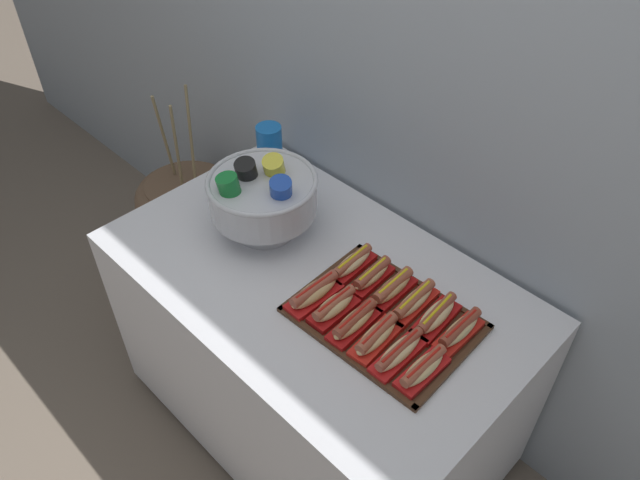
{
  "coord_description": "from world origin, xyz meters",
  "views": [
    {
      "loc": [
        0.91,
        -0.89,
        2.09
      ],
      "look_at": [
        -0.04,
        0.06,
        0.87
      ],
      "focal_mm": 34.25,
      "sensor_mm": 36.0,
      "label": 1
    }
  ],
  "objects_px": {
    "hot_dog_2": "(355,322)",
    "hot_dog_9": "(414,302)",
    "hot_dog_1": "(334,307)",
    "hot_dog_6": "(352,264)",
    "hot_dog_11": "(459,331)",
    "punch_bowl": "(262,194)",
    "hot_dog_0": "(314,293)",
    "hot_dog_10": "(436,316)",
    "hot_dog_4": "(399,352)",
    "hot_dog_7": "(372,276)",
    "hot_dog_3": "(376,336)",
    "floor_vase": "(194,233)",
    "hot_dog_8": "(392,288)",
    "buffet_table": "(316,352)",
    "hot_dog_5": "(423,369)",
    "cup_stack": "(270,151)",
    "serving_tray": "(384,319)"
  },
  "relations": [
    {
      "from": "hot_dog_2",
      "to": "hot_dog_9",
      "type": "bearing_deg",
      "value": 67.63
    },
    {
      "from": "hot_dog_1",
      "to": "hot_dog_6",
      "type": "xyz_separation_m",
      "value": [
        -0.08,
        0.16,
        -0.0
      ]
    },
    {
      "from": "hot_dog_11",
      "to": "punch_bowl",
      "type": "height_order",
      "value": "punch_bowl"
    },
    {
      "from": "hot_dog_0",
      "to": "hot_dog_10",
      "type": "relative_size",
      "value": 1.01
    },
    {
      "from": "hot_dog_4",
      "to": "hot_dog_7",
      "type": "relative_size",
      "value": 1.13
    },
    {
      "from": "hot_dog_0",
      "to": "hot_dog_3",
      "type": "height_order",
      "value": "hot_dog_0"
    },
    {
      "from": "hot_dog_1",
      "to": "punch_bowl",
      "type": "xyz_separation_m",
      "value": [
        -0.41,
        0.1,
        0.11
      ]
    },
    {
      "from": "hot_dog_10",
      "to": "hot_dog_1",
      "type": "bearing_deg",
      "value": -141.68
    },
    {
      "from": "floor_vase",
      "to": "hot_dog_8",
      "type": "xyz_separation_m",
      "value": [
        1.15,
        -0.06,
        0.56
      ]
    },
    {
      "from": "punch_bowl",
      "to": "hot_dog_9",
      "type": "bearing_deg",
      "value": 6.82
    },
    {
      "from": "buffet_table",
      "to": "hot_dog_4",
      "type": "height_order",
      "value": "hot_dog_4"
    },
    {
      "from": "hot_dog_1",
      "to": "hot_dog_9",
      "type": "height_order",
      "value": "hot_dog_1"
    },
    {
      "from": "hot_dog_7",
      "to": "hot_dog_1",
      "type": "bearing_deg",
      "value": -87.93
    },
    {
      "from": "hot_dog_3",
      "to": "hot_dog_9",
      "type": "bearing_deg",
      "value": 92.07
    },
    {
      "from": "hot_dog_1",
      "to": "hot_dog_8",
      "type": "xyz_separation_m",
      "value": [
        0.07,
        0.17,
        -0.0
      ]
    },
    {
      "from": "hot_dog_5",
      "to": "hot_dog_9",
      "type": "bearing_deg",
      "value": 134.34
    },
    {
      "from": "hot_dog_5",
      "to": "cup_stack",
      "type": "distance_m",
      "value": 0.98
    },
    {
      "from": "hot_dog_10",
      "to": "hot_dog_9",
      "type": "bearing_deg",
      "value": -177.93
    },
    {
      "from": "hot_dog_8",
      "to": "hot_dog_9",
      "type": "distance_m",
      "value": 0.08
    },
    {
      "from": "floor_vase",
      "to": "hot_dog_0",
      "type": "xyz_separation_m",
      "value": [
        1.01,
        -0.23,
        0.56
      ]
    },
    {
      "from": "buffet_table",
      "to": "hot_dog_7",
      "type": "distance_m",
      "value": 0.44
    },
    {
      "from": "hot_dog_1",
      "to": "punch_bowl",
      "type": "relative_size",
      "value": 0.46
    },
    {
      "from": "hot_dog_6",
      "to": "hot_dog_8",
      "type": "height_order",
      "value": "hot_dog_8"
    },
    {
      "from": "hot_dog_8",
      "to": "hot_dog_0",
      "type": "bearing_deg",
      "value": -130.2
    },
    {
      "from": "hot_dog_9",
      "to": "hot_dog_11",
      "type": "xyz_separation_m",
      "value": [
        0.15,
        0.01,
        0.0
      ]
    },
    {
      "from": "hot_dog_4",
      "to": "hot_dog_10",
      "type": "xyz_separation_m",
      "value": [
        -0.01,
        0.16,
        0.0
      ]
    },
    {
      "from": "hot_dog_5",
      "to": "hot_dog_8",
      "type": "distance_m",
      "value": 0.28
    },
    {
      "from": "buffet_table",
      "to": "hot_dog_0",
      "type": "distance_m",
      "value": 0.42
    },
    {
      "from": "hot_dog_11",
      "to": "hot_dog_7",
      "type": "bearing_deg",
      "value": -177.93
    },
    {
      "from": "hot_dog_1",
      "to": "cup_stack",
      "type": "xyz_separation_m",
      "value": [
        -0.63,
        0.32,
        0.06
      ]
    },
    {
      "from": "serving_tray",
      "to": "hot_dog_10",
      "type": "relative_size",
      "value": 2.77
    },
    {
      "from": "hot_dog_8",
      "to": "hot_dog_2",
      "type": "bearing_deg",
      "value": -87.93
    },
    {
      "from": "hot_dog_5",
      "to": "hot_dog_6",
      "type": "relative_size",
      "value": 0.95
    },
    {
      "from": "buffet_table",
      "to": "cup_stack",
      "type": "bearing_deg",
      "value": 152.4
    },
    {
      "from": "floor_vase",
      "to": "hot_dog_9",
      "type": "bearing_deg",
      "value": -2.68
    },
    {
      "from": "hot_dog_3",
      "to": "cup_stack",
      "type": "relative_size",
      "value": 0.93
    },
    {
      "from": "serving_tray",
      "to": "hot_dog_11",
      "type": "xyz_separation_m",
      "value": [
        0.18,
        0.09,
        0.03
      ]
    },
    {
      "from": "hot_dog_2",
      "to": "hot_dog_5",
      "type": "relative_size",
      "value": 1.1
    },
    {
      "from": "buffet_table",
      "to": "punch_bowl",
      "type": "xyz_separation_m",
      "value": [
        -0.26,
        0.03,
        0.52
      ]
    },
    {
      "from": "hot_dog_5",
      "to": "buffet_table",
      "type": "bearing_deg",
      "value": 172.06
    },
    {
      "from": "hot_dog_3",
      "to": "hot_dog_5",
      "type": "height_order",
      "value": "hot_dog_3"
    },
    {
      "from": "serving_tray",
      "to": "hot_dog_11",
      "type": "distance_m",
      "value": 0.21
    },
    {
      "from": "hot_dog_5",
      "to": "hot_dog_9",
      "type": "relative_size",
      "value": 0.88
    },
    {
      "from": "hot_dog_9",
      "to": "hot_dog_10",
      "type": "xyz_separation_m",
      "value": [
        0.07,
        0.0,
        -0.0
      ]
    },
    {
      "from": "buffet_table",
      "to": "hot_dog_0",
      "type": "xyz_separation_m",
      "value": [
        0.07,
        -0.08,
        0.41
      ]
    },
    {
      "from": "hot_dog_6",
      "to": "cup_stack",
      "type": "bearing_deg",
      "value": 163.51
    },
    {
      "from": "buffet_table",
      "to": "floor_vase",
      "type": "xyz_separation_m",
      "value": [
        -0.94,
        0.15,
        -0.15
      ]
    },
    {
      "from": "hot_dog_2",
      "to": "punch_bowl",
      "type": "bearing_deg",
      "value": 168.14
    },
    {
      "from": "hot_dog_7",
      "to": "punch_bowl",
      "type": "distance_m",
      "value": 0.42
    },
    {
      "from": "serving_tray",
      "to": "hot_dog_11",
      "type": "relative_size",
      "value": 2.98
    }
  ]
}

